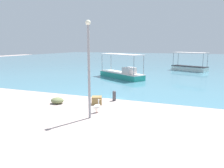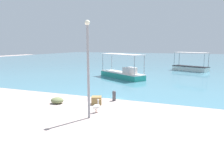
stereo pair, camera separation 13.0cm
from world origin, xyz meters
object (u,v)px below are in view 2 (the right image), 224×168
Objects in this scene: fishing_boat_outer at (123,73)px; mooring_bollard at (114,95)px; fishing_boat_near_right at (190,67)px; pelican at (96,106)px; cargo_crate at (97,100)px; net_pile at (57,100)px; lamp_post at (88,64)px.

fishing_boat_outer is 11.00m from mooring_bollard.
fishing_boat_near_right is at bearing 78.79° from mooring_bollard.
pelican reaches higher than cargo_crate.
cargo_crate is at bearing 17.98° from net_pile.
cargo_crate is (-0.80, 1.67, -0.11)m from pelican.
fishing_boat_outer is 8.34× the size of pelican.
fishing_boat_near_right is at bearing 80.19° from pelican.
cargo_crate is (-0.77, -1.33, -0.13)m from mooring_bollard.
pelican reaches higher than mooring_bollard.
mooring_bollard is (-0.08, 4.04, -2.60)m from lamp_post.
lamp_post is (0.05, -1.03, 2.62)m from pelican.
fishing_boat_outer is 13.93m from pelican.
fishing_boat_outer reaches higher than pelican.
fishing_boat_near_right reaches higher than mooring_bollard.
lamp_post is at bearing -78.04° from fishing_boat_outer.
fishing_boat_near_right is 1.07× the size of lamp_post.
fishing_boat_outer is at bearing 105.92° from mooring_bollard.
lamp_post is at bearing -99.32° from fishing_boat_near_right.
cargo_crate is at bearing -120.03° from mooring_bollard.
fishing_boat_near_right reaches higher than cargo_crate.
net_pile is at bearing 151.90° from lamp_post.
lamp_post is at bearing -87.44° from pelican.
lamp_post is 7.03× the size of mooring_bollard.
lamp_post is 7.88× the size of cargo_crate.
net_pile is at bearing -91.68° from fishing_boat_outer.
lamp_post is (-4.25, -25.86, 2.45)m from fishing_boat_near_right.
fishing_boat_outer reaches higher than mooring_bollard.
lamp_post is 4.82m from net_pile.
pelican is at bearing 92.56° from lamp_post.
pelican is at bearing -89.38° from mooring_bollard.
lamp_post is 4.80m from mooring_bollard.
pelican is 1.86m from cargo_crate.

